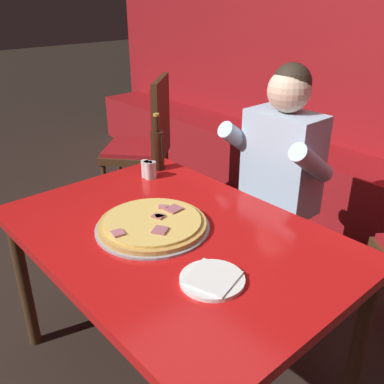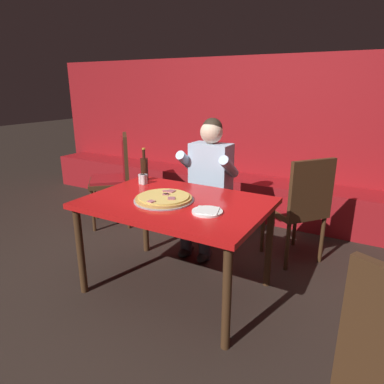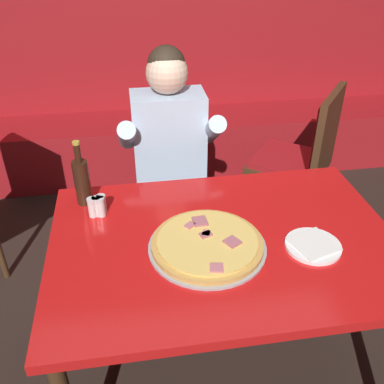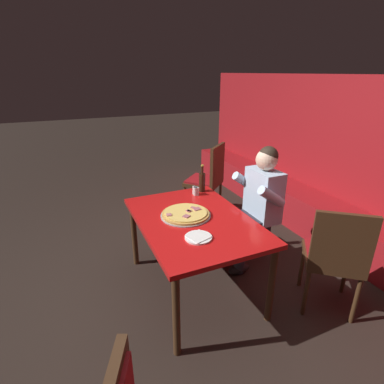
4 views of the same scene
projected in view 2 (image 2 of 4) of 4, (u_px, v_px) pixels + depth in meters
ground_plane at (177, 288)px, 2.76m from camera, size 24.00×24.00×0.00m
booth_wall_panel at (269, 136)px, 4.27m from camera, size 6.80×0.16×1.90m
booth_bench at (257, 197)px, 4.23m from camera, size 6.46×0.48×0.46m
main_dining_table at (176, 210)px, 2.56m from camera, size 1.34×0.93×0.74m
pizza at (164, 198)px, 2.53m from camera, size 0.44×0.44×0.05m
plate_white_paper at (207, 211)px, 2.29m from camera, size 0.21×0.21×0.02m
beer_bottle at (144, 168)px, 3.04m from camera, size 0.07×0.07×0.29m
shaker_parmesan at (143, 180)px, 2.95m from camera, size 0.04×0.04×0.09m
shaker_red_pepper_flakes at (141, 179)px, 2.95m from camera, size 0.04×0.04×0.09m
shaker_oregano at (145, 180)px, 2.95m from camera, size 0.04×0.04×0.09m
shaker_black_pepper at (144, 180)px, 2.93m from camera, size 0.04×0.04×0.09m
diner_seated_blue_shirt at (207, 180)px, 3.21m from camera, size 0.53×0.53×1.27m
dining_chair_far_left at (300, 203)px, 3.02m from camera, size 0.62×0.62×0.98m
dining_chair_side_aisle at (116, 173)px, 3.88m from camera, size 0.62×0.62×1.04m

